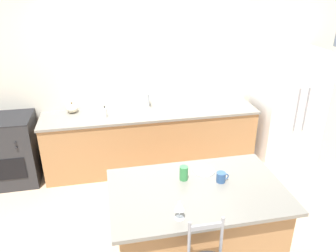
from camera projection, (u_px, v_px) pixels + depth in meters
ground_plane at (156, 178)px, 4.76m from camera, size 18.00×18.00×0.00m
wall_back at (147, 75)px, 4.82m from camera, size 6.00×0.07×2.70m
back_counter at (152, 139)px, 4.91m from camera, size 3.11×0.68×0.89m
sink_faucet at (149, 98)px, 4.85m from camera, size 0.02×0.13×0.22m
kitchen_island at (196, 227)px, 3.17m from camera, size 1.60×1.01×0.90m
refrigerator at (286, 106)px, 5.05m from camera, size 0.90×0.80×1.71m
oven_range at (7, 150)px, 4.51m from camera, size 0.79×0.64×0.97m
dinner_plate at (204, 170)px, 3.26m from camera, size 0.21×0.21×0.02m
wine_glass at (180, 205)px, 2.57m from camera, size 0.08×0.08×0.18m
coffee_mug at (221, 177)px, 3.08m from camera, size 0.12×0.09×0.10m
tumbler_cup at (184, 173)px, 3.10m from camera, size 0.08×0.08×0.14m
pumpkin_decoration at (72, 108)px, 4.67m from camera, size 0.17×0.17×0.15m
soap_bottle at (105, 112)px, 4.53m from camera, size 0.05×0.05×0.16m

